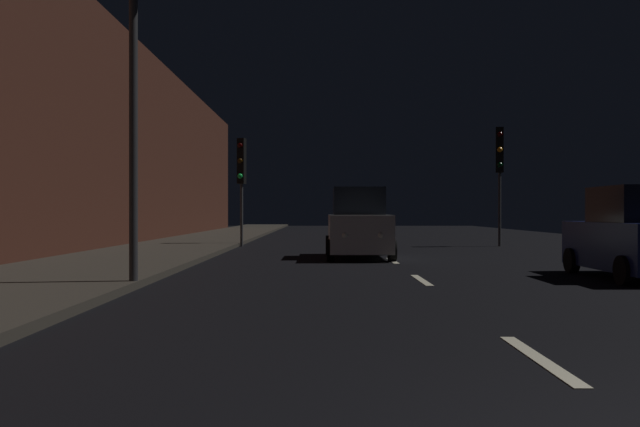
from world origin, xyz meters
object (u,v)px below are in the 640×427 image
streetlamp_overhead (156,26)px  car_approaching_headlights (357,226)px  traffic_light_far_right (498,160)px  car_parked_right_near (632,237)px  traffic_light_far_left (240,169)px

streetlamp_overhead → car_approaching_headlights: (4.23, 8.42, -3.89)m
traffic_light_far_right → car_parked_right_near: bearing=8.5°
traffic_light_far_left → car_approaching_headlights: (4.48, -6.90, -2.24)m
traffic_light_far_right → streetlamp_overhead: size_ratio=0.67×
traffic_light_far_left → car_parked_right_near: 16.93m
traffic_light_far_right → car_parked_right_near: size_ratio=1.27×
traffic_light_far_left → car_parked_right_near: size_ratio=1.15×
car_parked_right_near → streetlamp_overhead: bearing=100.8°
traffic_light_far_left → streetlamp_overhead: (0.25, -15.32, 1.65)m
traffic_light_far_left → traffic_light_far_right: 10.82m
traffic_light_far_right → car_approaching_headlights: bearing=-30.3°
streetlamp_overhead → traffic_light_far_left: bearing=90.9°
traffic_light_far_left → streetlamp_overhead: size_ratio=0.61×
traffic_light_far_right → car_parked_right_near: (-0.80, -13.54, -2.73)m
traffic_light_far_right → streetlamp_overhead: bearing=-22.5°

